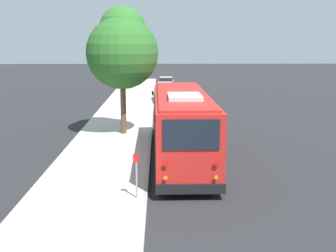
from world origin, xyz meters
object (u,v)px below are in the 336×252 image
object	(u,v)px
sign_post_near	(136,176)
parked_sedan_white	(165,89)
parked_sedan_gray	(169,107)
parked_sedan_silver	(164,96)
street_tree	(122,48)
sign_post_far	(138,172)
parked_sedan_tan	(166,83)
shuttle_bus	(182,123)

from	to	relation	value
sign_post_near	parked_sedan_white	bearing A→B (deg)	-2.69
parked_sedan_gray	parked_sedan_silver	xyz separation A→B (m)	(6.21, 0.31, -0.01)
street_tree	sign_post_far	size ratio (longest dim) A/B	6.77
parked_sedan_gray	sign_post_near	size ratio (longest dim) A/B	2.77
sign_post_far	parked_sedan_white	bearing A→B (deg)	-2.81
sign_post_near	sign_post_far	world-z (taller)	sign_post_near
parked_sedan_white	sign_post_near	size ratio (longest dim) A/B	2.67
parked_sedan_white	parked_sedan_gray	bearing A→B (deg)	-178.14
parked_sedan_gray	parked_sedan_tan	distance (m)	17.36
shuttle_bus	parked_sedan_white	distance (m)	24.11
street_tree	sign_post_far	bearing A→B (deg)	-172.04
parked_sedan_gray	parked_sedan_white	xyz separation A→B (m)	(11.78, 0.18, -0.03)
parked_sedan_tan	street_tree	bearing A→B (deg)	175.15
parked_sedan_tan	sign_post_near	xyz separation A→B (m)	(-34.90, 1.60, 0.34)
parked_sedan_white	sign_post_far	distance (m)	28.11
parked_sedan_silver	sign_post_far	bearing A→B (deg)	173.44
parked_sedan_tan	sign_post_near	size ratio (longest dim) A/B	2.92
street_tree	sign_post_far	xyz separation A→B (m)	(-9.25, -1.29, -4.41)
shuttle_bus	parked_sedan_silver	world-z (taller)	shuttle_bus
shuttle_bus	parked_sedan_white	world-z (taller)	shuttle_bus
parked_sedan_gray	parked_sedan_white	size ratio (longest dim) A/B	1.04
parked_sedan_white	sign_post_near	world-z (taller)	sign_post_near
shuttle_bus	parked_sedan_white	size ratio (longest dim) A/B	2.54
parked_sedan_white	parked_sedan_tan	size ratio (longest dim) A/B	0.92
parked_sedan_silver	street_tree	size ratio (longest dim) A/B	0.61
parked_sedan_tan	parked_sedan_gray	bearing A→B (deg)	-178.21
street_tree	sign_post_near	distance (m)	11.36
parked_sedan_silver	parked_sedan_tan	xyz separation A→B (m)	(11.15, -0.35, 0.03)
parked_sedan_gray	street_tree	xyz separation A→B (m)	(-7.04, 2.86, 4.50)
parked_sedan_gray	parked_sedan_silver	distance (m)	6.22
shuttle_bus	parked_sedan_gray	distance (m)	12.35
parked_sedan_silver	sign_post_far	world-z (taller)	parked_sedan_silver
parked_sedan_gray	parked_sedan_silver	world-z (taller)	parked_sedan_gray
shuttle_bus	parked_sedan_tan	xyz separation A→B (m)	(29.65, 0.24, -1.17)
parked_sedan_tan	sign_post_far	xyz separation A→B (m)	(-33.66, 1.60, 0.07)
shuttle_bus	sign_post_far	bearing A→B (deg)	154.81
parked_sedan_silver	sign_post_near	size ratio (longest dim) A/B	2.84
parked_sedan_gray	parked_sedan_white	world-z (taller)	parked_sedan_gray
parked_sedan_white	street_tree	world-z (taller)	street_tree
shuttle_bus	parked_sedan_silver	bearing A→B (deg)	1.33
shuttle_bus	parked_sedan_gray	size ratio (longest dim) A/B	2.45
sign_post_far	shuttle_bus	bearing A→B (deg)	-24.70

